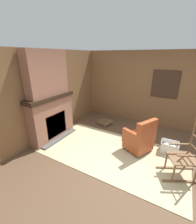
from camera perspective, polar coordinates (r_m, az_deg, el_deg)
The scene contains 12 objects.
ground_plane at distance 3.80m, azimuth 10.18°, elevation -18.08°, with size 14.00×14.00×0.00m, color brown.
wood_panel_wall_left at distance 4.56m, azimuth -19.87°, elevation 5.67°, with size 0.06×5.57×2.53m.
wood_panel_wall_back at distance 5.53m, azimuth 20.30°, elevation 8.16°, with size 5.57×0.09×2.53m.
fireplace_hearth at distance 4.59m, azimuth -17.14°, elevation -1.96°, with size 0.57×1.53×1.32m.
chimney_breast at distance 4.29m, azimuth -19.07°, elevation 13.77°, with size 0.32×1.26×1.19m.
area_rug at distance 4.04m, azimuth 5.30°, elevation -14.96°, with size 3.59×1.94×0.01m.
armchair at distance 4.04m, azimuth 15.56°, elevation -9.90°, with size 0.80×0.81×0.93m.
rocking_chair at distance 3.59m, azimuth 29.99°, elevation -15.27°, with size 0.90×0.74×1.22m.
firewood_stack at distance 5.46m, azimuth 2.32°, elevation -3.92°, with size 0.55×0.48×0.16m.
laundry_basket at distance 4.35m, azimuth 25.52°, elevation -12.06°, with size 0.43×0.34×0.30m.
oil_lamp_vase at distance 4.13m, azimuth -23.18°, elevation 5.90°, with size 0.10×0.10×0.27m.
storage_case at distance 4.49m, azimuth -17.36°, elevation 7.34°, with size 0.16×0.26×0.13m.
Camera 1 is at (0.89, -2.83, 2.36)m, focal length 24.00 mm.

